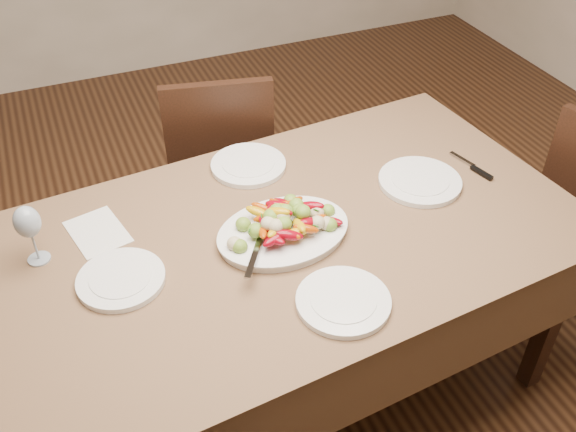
# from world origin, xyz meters

# --- Properties ---
(floor) EXTENTS (6.00, 6.00, 0.00)m
(floor) POSITION_xyz_m (0.00, 0.00, 0.00)
(floor) COLOR #3A2111
(floor) RESTS_ON ground
(dining_table) EXTENTS (1.93, 1.20, 0.76)m
(dining_table) POSITION_xyz_m (-0.16, 0.17, 0.38)
(dining_table) COLOR brown
(dining_table) RESTS_ON ground
(chair_far) EXTENTS (0.50, 0.50, 0.95)m
(chair_far) POSITION_xyz_m (-0.13, 1.01, 0.47)
(chair_far) COLOR black
(chair_far) RESTS_ON ground
(serving_platter) EXTENTS (0.43, 0.33, 0.02)m
(serving_platter) POSITION_xyz_m (-0.19, 0.15, 0.77)
(serving_platter) COLOR white
(serving_platter) RESTS_ON dining_table
(roasted_vegetables) EXTENTS (0.35, 0.25, 0.09)m
(roasted_vegetables) POSITION_xyz_m (-0.19, 0.15, 0.83)
(roasted_vegetables) COLOR maroon
(roasted_vegetables) RESTS_ON serving_platter
(serving_spoon) EXTENTS (0.27, 0.20, 0.03)m
(serving_spoon) POSITION_xyz_m (-0.25, 0.11, 0.81)
(serving_spoon) COLOR #9EA0A8
(serving_spoon) RESTS_ON serving_platter
(plate_left) EXTENTS (0.25, 0.25, 0.02)m
(plate_left) POSITION_xyz_m (-0.68, 0.15, 0.77)
(plate_left) COLOR white
(plate_left) RESTS_ON dining_table
(plate_right) EXTENTS (0.28, 0.28, 0.02)m
(plate_right) POSITION_xyz_m (0.34, 0.23, 0.77)
(plate_right) COLOR white
(plate_right) RESTS_ON dining_table
(plate_far) EXTENTS (0.26, 0.26, 0.02)m
(plate_far) POSITION_xyz_m (-0.16, 0.54, 0.77)
(plate_far) COLOR white
(plate_far) RESTS_ON dining_table
(plate_near) EXTENTS (0.26, 0.26, 0.02)m
(plate_near) POSITION_xyz_m (-0.14, -0.17, 0.77)
(plate_near) COLOR white
(plate_near) RESTS_ON dining_table
(wine_glass) EXTENTS (0.08, 0.08, 0.20)m
(wine_glass) POSITION_xyz_m (-0.88, 0.33, 0.86)
(wine_glass) COLOR #8C99A5
(wine_glass) RESTS_ON dining_table
(menu_card) EXTENTS (0.19, 0.24, 0.00)m
(menu_card) POSITION_xyz_m (-0.71, 0.39, 0.76)
(menu_card) COLOR silver
(menu_card) RESTS_ON dining_table
(table_knife) EXTENTS (0.06, 0.20, 0.01)m
(table_knife) POSITION_xyz_m (0.56, 0.23, 0.76)
(table_knife) COLOR #9EA0A8
(table_knife) RESTS_ON dining_table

